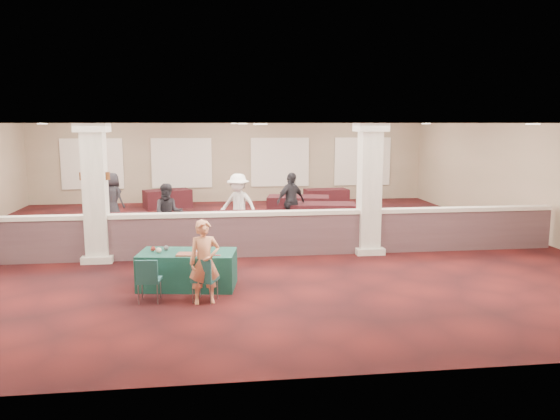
{
  "coord_description": "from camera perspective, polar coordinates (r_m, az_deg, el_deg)",
  "views": [
    {
      "loc": [
        -0.87,
        -14.4,
        3.21
      ],
      "look_at": [
        0.73,
        -2.0,
        1.2
      ],
      "focal_mm": 35.0,
      "sensor_mm": 36.0,
      "label": 1
    }
  ],
  "objects": [
    {
      "name": "attendee_a",
      "position": [
        14.84,
        -11.58,
        -0.39
      ],
      "size": [
        0.81,
        0.49,
        1.62
      ],
      "primitive_type": "imported",
      "rotation": [
        0.0,
        0.0,
        0.07
      ],
      "color": "black",
      "rests_on": "ground"
    },
    {
      "name": "attendee_c",
      "position": [
        16.25,
        1.14,
        0.85
      ],
      "size": [
        1.13,
        0.96,
        1.76
      ],
      "primitive_type": "imported",
      "rotation": [
        0.0,
        0.0,
        0.56
      ],
      "color": "black",
      "rests_on": "ground"
    },
    {
      "name": "far_table_front_left",
      "position": [
        15.2,
        -17.27,
        -1.99
      ],
      "size": [
        2.05,
        1.25,
        0.78
      ],
      "primitive_type": "cube",
      "rotation": [
        0.0,
        0.0,
        0.16
      ],
      "color": "black",
      "rests_on": "ground"
    },
    {
      "name": "partition_wall",
      "position": [
        13.2,
        -3.4,
        -2.45
      ],
      "size": [
        15.6,
        0.28,
        1.1
      ],
      "color": "#4D3439",
      "rests_on": "ground"
    },
    {
      "name": "far_table_back_right",
      "position": [
        21.26,
        4.85,
        1.3
      ],
      "size": [
        1.72,
        0.98,
        0.67
      ],
      "primitive_type": "cube",
      "rotation": [
        0.0,
        0.0,
        0.1
      ],
      "color": "black",
      "rests_on": "ground"
    },
    {
      "name": "near_table",
      "position": [
        10.92,
        -9.63,
        -6.16
      ],
      "size": [
        1.97,
        1.2,
        0.71
      ],
      "primitive_type": "cube",
      "rotation": [
        0.0,
        0.0,
        -0.15
      ],
      "color": "#0F382D",
      "rests_on": "ground"
    },
    {
      "name": "sconce_right",
      "position": [
        13.17,
        -17.61,
        3.42
      ],
      "size": [
        0.12,
        0.12,
        0.18
      ],
      "color": "brown",
      "rests_on": "column_left"
    },
    {
      "name": "laptop_base",
      "position": [
        10.73,
        -8.19,
        -4.39
      ],
      "size": [
        0.35,
        0.27,
        0.02
      ],
      "primitive_type": "cube",
      "rotation": [
        0.0,
        0.0,
        -0.15
      ],
      "color": "silver",
      "rests_on": "near_table"
    },
    {
      "name": "attendee_d",
      "position": [
        18.33,
        -17.09,
        1.2
      ],
      "size": [
        0.91,
        0.81,
        1.63
      ],
      "primitive_type": "imported",
      "rotation": [
        0.0,
        0.0,
        2.55
      ],
      "color": "black",
      "rests_on": "ground"
    },
    {
      "name": "far_table_back_center",
      "position": [
        18.05,
        1.91,
        0.17
      ],
      "size": [
        2.17,
        1.4,
        0.81
      ],
      "primitive_type": "cube",
      "rotation": [
        0.0,
        0.0,
        -0.21
      ],
      "color": "black",
      "rests_on": "ground"
    },
    {
      "name": "wall_right",
      "position": [
        16.99,
        24.22,
        2.87
      ],
      "size": [
        0.04,
        16.0,
        3.2
      ],
      "primitive_type": "cube",
      "color": "#86765C",
      "rests_on": "ground"
    },
    {
      "name": "column_left",
      "position": [
        13.26,
        -18.72,
        1.82
      ],
      "size": [
        0.72,
        0.72,
        3.2
      ],
      "color": "beige",
      "rests_on": "ground"
    },
    {
      "name": "ceiling",
      "position": [
        14.43,
        -3.92,
        9.05
      ],
      "size": [
        16.0,
        16.0,
        0.02
      ],
      "primitive_type": "cube",
      "color": "silver",
      "rests_on": "wall_back"
    },
    {
      "name": "scissors",
      "position": [
        10.47,
        -6.54,
        -4.72
      ],
      "size": [
        0.12,
        0.05,
        0.01
      ],
      "primitive_type": "cube",
      "rotation": [
        0.0,
        0.0,
        -0.15
      ],
      "color": "red",
      "rests_on": "near_table"
    },
    {
      "name": "knitting",
      "position": [
        10.59,
        -9.67,
        -4.58
      ],
      "size": [
        0.43,
        0.35,
        0.03
      ],
      "primitive_type": "cube",
      "rotation": [
        0.0,
        0.0,
        -0.15
      ],
      "color": "#C7471F",
      "rests_on": "near_table"
    },
    {
      "name": "conf_chair_main",
      "position": [
        9.95,
        -8.03,
        -6.84
      ],
      "size": [
        0.54,
        0.54,
        0.83
      ],
      "rotation": [
        0.0,
        0.0,
        -0.38
      ],
      "color": "#1D5356",
      "rests_on": "ground"
    },
    {
      "name": "far_table_front_center",
      "position": [
        15.0,
        -3.46,
        -1.74
      ],
      "size": [
        2.0,
        1.11,
        0.78
      ],
      "primitive_type": "cube",
      "rotation": [
        0.0,
        0.0,
        -0.07
      ],
      "color": "black",
      "rests_on": "ground"
    },
    {
      "name": "wall_back",
      "position": [
        22.48,
        -5.1,
        4.96
      ],
      "size": [
        16.0,
        0.04,
        3.2
      ],
      "primitive_type": "cube",
      "color": "#86765C",
      "rests_on": "ground"
    },
    {
      "name": "far_table_back_left",
      "position": [
        21.16,
        -11.67,
        1.14
      ],
      "size": [
        1.91,
        1.39,
        0.7
      ],
      "primitive_type": "cube",
      "rotation": [
        0.0,
        0.0,
        0.35
      ],
      "color": "black",
      "rests_on": "ground"
    },
    {
      "name": "woman",
      "position": [
        9.84,
        -7.89,
        -5.4
      ],
      "size": [
        0.59,
        0.44,
        1.52
      ],
      "primitive_type": "imported",
      "rotation": [
        0.0,
        0.0,
        0.14
      ],
      "color": "tan",
      "rests_on": "ground"
    },
    {
      "name": "ground",
      "position": [
        14.78,
        -3.78,
        -3.45
      ],
      "size": [
        16.0,
        16.0,
        0.0
      ],
      "primitive_type": "plane",
      "color": "#451111",
      "rests_on": "ground"
    },
    {
      "name": "laptop_screen",
      "position": [
        10.81,
        -8.1,
        -3.65
      ],
      "size": [
        0.32,
        0.06,
        0.21
      ],
      "primitive_type": "cube",
      "rotation": [
        0.0,
        0.0,
        -0.15
      ],
      "color": "silver",
      "rests_on": "near_table"
    },
    {
      "name": "screen_glow",
      "position": [
        10.81,
        -8.11,
        -3.73
      ],
      "size": [
        0.29,
        0.05,
        0.19
      ],
      "primitive_type": "cube",
      "rotation": [
        0.0,
        0.0,
        -0.15
      ],
      "color": "#ADB9D0",
      "rests_on": "near_table"
    },
    {
      "name": "sconce_left",
      "position": [
        13.28,
        -19.99,
        3.34
      ],
      "size": [
        0.12,
        0.12,
        0.18
      ],
      "color": "brown",
      "rests_on": "column_left"
    },
    {
      "name": "yarn_grey",
      "position": [
        11.03,
        -11.81,
        -3.9
      ],
      "size": [
        0.1,
        0.1,
        0.1
      ],
      "primitive_type": "sphere",
      "color": "#46464A",
      "rests_on": "near_table"
    },
    {
      "name": "yarn_cream",
      "position": [
        10.85,
        -12.57,
        -4.13
      ],
      "size": [
        0.11,
        0.11,
        0.11
      ],
      "primitive_type": "sphere",
      "color": "beige",
      "rests_on": "near_table"
    },
    {
      "name": "column_right",
      "position": [
        13.56,
        9.31,
        2.33
      ],
      "size": [
        0.72,
        0.72,
        3.2
      ],
      "color": "beige",
      "rests_on": "ground"
    },
    {
      "name": "attendee_b",
      "position": [
        15.68,
        -4.38,
        0.57
      ],
      "size": [
        1.25,
        0.99,
        1.78
      ],
      "primitive_type": "imported",
      "rotation": [
        0.0,
        0.0,
        -0.48
      ],
      "color": "silver",
      "rests_on": "ground"
    },
    {
      "name": "wall_front",
      "position": [
        6.66,
        0.38,
        -4.87
      ],
      "size": [
        16.0,
        0.04,
        3.2
      ],
      "primitive_type": "cube",
      "color": "#86765C",
      "rests_on": "ground"
    },
    {
      "name": "far_table_front_right",
      "position": [
        16.65,
        4.46,
        -0.65
      ],
      "size": [
        2.09,
        1.29,
        0.79
      ],
      "primitive_type": "cube",
      "rotation": [
        0.0,
        0.0,
        -0.17
      ],
      "color": "black",
      "rests_on": "ground"
    },
    {
      "name": "yarn_red",
      "position": [
        11.02,
        -13.13,
        -3.97
      ],
      "size": [
        0.1,
        0.1,
        0.1
      ],
      "primitive_type": "sphere",
      "color": "maroon",
      "rests_on": "near_table"
    },
    {
      "name": "conf_chair_side",
      "position": [
        10.11,
        -13.6,
        -6.81
      ],
      "size": [
        0.44,
        0.44,
        0.81
      ],
      "rotation": [
        0.0,
        0.0,
        -0.08
      ],
      "color": "#1D5356",
      "rests_on": "ground"
    }
  ]
}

